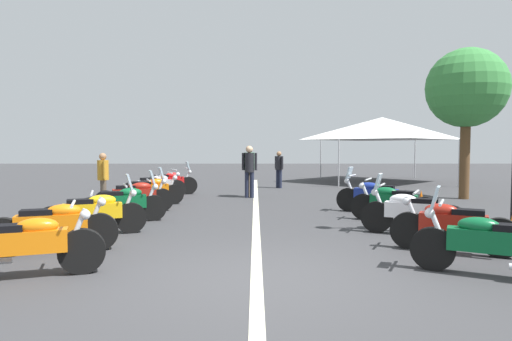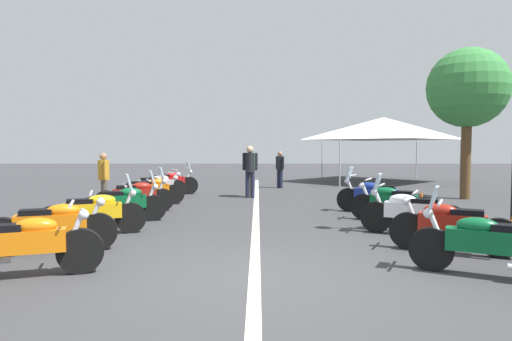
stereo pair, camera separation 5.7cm
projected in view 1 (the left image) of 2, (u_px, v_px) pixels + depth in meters
ground_plane at (257, 279)px, 5.72m from camera, size 80.00×80.00×0.00m
lane_centre_stripe at (256, 213)px, 11.49m from camera, size 22.86×0.16×0.01m
motorcycle_left_row_0 at (24, 245)px, 5.72m from camera, size 0.92×1.99×0.99m
motorcycle_left_row_1 at (53, 226)px, 7.08m from camera, size 0.90×2.00×0.99m
motorcycle_left_row_2 at (94, 212)px, 8.53m from camera, size 0.97×1.97×1.20m
motorcycle_left_row_3 at (124, 203)px, 10.01m from camera, size 0.91×1.92×1.19m
motorcycle_left_row_4 at (136, 195)px, 11.55m from camera, size 0.98×1.97×1.20m
motorcycle_left_row_5 at (151, 190)px, 12.95m from camera, size 0.98×1.92×0.98m
motorcycle_left_row_6 at (155, 186)px, 14.37m from camera, size 1.15×1.92×0.99m
motorcycle_left_row_7 at (169, 182)px, 15.77m from camera, size 0.94×2.08×1.21m
motorcycle_right_row_0 at (491, 243)px, 5.80m from camera, size 1.11×1.94×1.19m
motorcycle_right_row_1 at (451, 225)px, 7.12m from camera, size 1.05×1.83×0.99m
motorcycle_right_row_2 at (411, 212)px, 8.56m from camera, size 1.03×1.88×1.21m
motorcycle_right_row_3 at (393, 202)px, 10.12m from camera, size 1.06×1.85×0.99m
motorcycle_right_row_4 at (375, 195)px, 11.43m from camera, size 1.14×1.92×1.21m
traffic_cone_1 at (421, 202)px, 11.35m from camera, size 0.36×0.36×0.61m
bystander_0 at (279, 167)px, 18.43m from camera, size 0.45×0.34×1.56m
bystander_1 at (103, 175)px, 12.69m from camera, size 0.47×0.32×1.56m
bystander_2 at (249, 167)px, 15.15m from camera, size 0.44×0.35×1.78m
bystander_3 at (249, 167)px, 14.86m from camera, size 0.32×0.52×1.78m
roadside_tree_0 at (466, 89)px, 14.39m from camera, size 2.61×2.61×5.00m
event_tent at (382, 129)px, 21.39m from camera, size 5.81×5.81×3.20m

